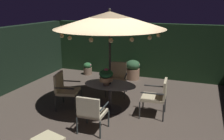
# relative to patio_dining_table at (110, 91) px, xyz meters

# --- Properties ---
(ground_plane) EXTENTS (7.97, 7.79, 0.02)m
(ground_plane) POSITION_rel_patio_dining_table_xyz_m (0.11, -0.29, -0.55)
(ground_plane) COLOR brown
(hedge_backdrop_rear) EXTENTS (7.97, 0.30, 2.10)m
(hedge_backdrop_rear) POSITION_rel_patio_dining_table_xyz_m (0.11, 3.45, 0.51)
(hedge_backdrop_rear) COLOR black
(hedge_backdrop_rear) RESTS_ON ground_plane
(patio_dining_table) EXTENTS (1.42, 0.93, 0.75)m
(patio_dining_table) POSITION_rel_patio_dining_table_xyz_m (0.00, 0.00, 0.00)
(patio_dining_table) COLOR #302C2D
(patio_dining_table) RESTS_ON ground_plane
(patio_umbrella) EXTENTS (2.82, 2.82, 2.72)m
(patio_umbrella) POSITION_rel_patio_dining_table_xyz_m (-0.00, 0.00, 1.89)
(patio_umbrella) COLOR #302E2C
(patio_umbrella) RESTS_ON ground_plane
(centerpiece_planter) EXTENTS (0.37, 0.37, 0.46)m
(centerpiece_planter) POSITION_rel_patio_dining_table_xyz_m (-0.06, -0.13, 0.47)
(centerpiece_planter) COLOR tan
(centerpiece_planter) RESTS_ON patio_dining_table
(patio_chair_north) EXTENTS (0.72, 0.73, 1.01)m
(patio_chair_north) POSITION_rel_patio_dining_table_xyz_m (-0.24, 1.25, 0.01)
(patio_chair_north) COLOR #313232
(patio_chair_north) RESTS_ON ground_plane
(patio_chair_northeast) EXTENTS (0.71, 0.76, 1.00)m
(patio_chair_northeast) POSITION_rel_patio_dining_table_xyz_m (-1.23, -0.27, 0.04)
(patio_chair_northeast) COLOR #32322F
(patio_chair_northeast) RESTS_ON ground_plane
(patio_chair_east) EXTENTS (0.61, 0.59, 0.90)m
(patio_chair_east) POSITION_rel_patio_dining_table_xyz_m (0.04, -1.26, -0.02)
(patio_chair_east) COLOR #2A3231
(patio_chair_east) RESTS_ON ground_plane
(patio_chair_southeast) EXTENTS (0.67, 0.64, 0.99)m
(patio_chair_southeast) POSITION_rel_patio_dining_table_xyz_m (1.26, 0.09, 0.04)
(patio_chair_southeast) COLOR #2D2E2D
(patio_chair_southeast) RESTS_ON ground_plane
(potted_plant_back_center) EXTENTS (0.34, 0.34, 0.50)m
(potted_plant_back_center) POSITION_rel_patio_dining_table_xyz_m (-2.08, 2.86, -0.29)
(potted_plant_back_center) COLOR #7D6450
(potted_plant_back_center) RESTS_ON ground_plane
(potted_plant_left_near) EXTENTS (0.54, 0.54, 0.75)m
(potted_plant_left_near) POSITION_rel_patio_dining_table_xyz_m (-0.18, 2.91, -0.16)
(potted_plant_left_near) COLOR #8D6950
(potted_plant_left_near) RESTS_ON ground_plane
(potted_plant_back_right) EXTENTS (0.33, 0.33, 0.54)m
(potted_plant_back_right) POSITION_rel_patio_dining_table_xyz_m (-0.96, 3.14, -0.27)
(potted_plant_back_right) COLOR beige
(potted_plant_back_right) RESTS_ON ground_plane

